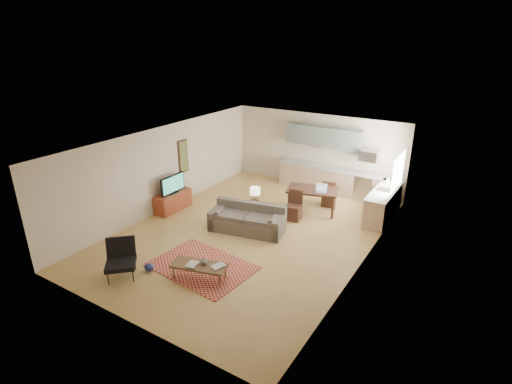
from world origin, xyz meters
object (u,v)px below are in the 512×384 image
Objects in this scene: sofa at (247,219)px; armchair at (120,260)px; dining_table at (312,201)px; tv_credenza at (173,201)px; console_table at (255,212)px; coffee_table at (199,272)px.

armchair is at bearing -121.03° from sofa.
sofa is 1.42× the size of dining_table.
sofa is at bearing 0.31° from tv_credenza.
armchair is at bearing -128.13° from dining_table.
armchair is 3.87m from tv_credenza.
sofa is 2.52× the size of armchair.
console_table is (-0.13, 0.66, -0.08)m from sofa.
console_table is 1.93m from dining_table.
sofa is at bearing -54.24° from console_table.
armchair reaches higher than dining_table.
coffee_table is 4.86m from dining_table.
coffee_table is 1.47× the size of armchair.
sofa is at bearing 27.79° from armchair.
coffee_table is at bearing -56.74° from console_table.
dining_table is at bearing 29.46° from tv_credenza.
coffee_table is (0.39, -2.63, -0.19)m from sofa.
armchair is (-1.21, -3.52, 0.06)m from sofa.
sofa is at bearing -132.12° from dining_table.
armchair is 0.68× the size of tv_credenza.
tv_credenza is at bearing 71.76° from armchair.
tv_credenza is (-2.84, -0.02, -0.09)m from sofa.
console_table is at bearing 83.23° from coffee_table.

